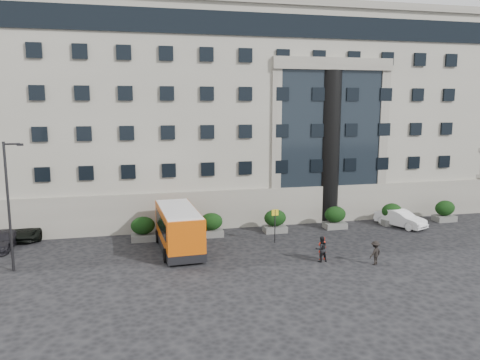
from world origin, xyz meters
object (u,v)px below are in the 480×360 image
at_px(street_lamp, 9,202).
at_px(bus_stop_sign, 275,220).
at_px(hedge_f, 445,211).
at_px(hedge_b, 211,225).
at_px(hedge_e, 392,214).
at_px(hedge_d, 335,217).
at_px(pedestrian_c, 375,253).
at_px(hedge_c, 275,221).
at_px(red_truck, 25,199).
at_px(white_taxi, 400,218).
at_px(parked_car_c, 2,241).
at_px(minibus, 179,227).
at_px(pedestrian_a, 322,248).
at_px(pedestrian_b, 321,249).
at_px(parked_car_d, 31,228).

distance_m(street_lamp, bus_stop_sign, 17.75).
xyz_separation_m(hedge_f, bus_stop_sign, (-16.50, -2.80, 0.80)).
height_order(hedge_b, hedge_e, same).
height_order(hedge_d, pedestrian_c, hedge_d).
relative_size(hedge_e, bus_stop_sign, 0.73).
height_order(hedge_b, street_lamp, street_lamp).
distance_m(hedge_c, hedge_d, 5.20).
bearing_deg(hedge_f, street_lamp, -171.95).
height_order(hedge_d, red_truck, red_truck).
bearing_deg(street_lamp, hedge_f, 8.05).
xyz_separation_m(street_lamp, white_taxi, (29.10, 4.00, -3.66)).
height_order(hedge_d, white_taxi, hedge_d).
relative_size(hedge_b, parked_car_c, 0.44).
xyz_separation_m(minibus, pedestrian_a, (9.02, -4.21, -0.86)).
relative_size(bus_stop_sign, minibus, 0.35).
distance_m(white_taxi, pedestrian_c, 10.55).
relative_size(hedge_f, red_truck, 0.31).
height_order(hedge_c, pedestrian_a, hedge_c).
bearing_deg(hedge_e, pedestrian_b, -141.97).
bearing_deg(street_lamp, bus_stop_sign, 6.54).
xyz_separation_m(hedge_c, pedestrian_a, (1.01, -7.16, -0.14)).
distance_m(hedge_b, bus_stop_sign, 5.19).
relative_size(hedge_c, pedestrian_a, 1.16).
bearing_deg(hedge_f, parked_car_d, 174.81).
height_order(hedge_f, white_taxi, hedge_f).
bearing_deg(red_truck, hedge_b, -46.83).
bearing_deg(hedge_c, hedge_d, 0.00).
bearing_deg(red_truck, pedestrian_c, -50.72).
bearing_deg(pedestrian_c, parked_car_d, -55.15).
height_order(hedge_c, hedge_f, same).
height_order(hedge_f, pedestrian_c, hedge_f).
bearing_deg(white_taxi, hedge_b, 152.37).
bearing_deg(white_taxi, minibus, 161.77).
relative_size(street_lamp, red_truck, 1.35).
relative_size(white_taxi, pedestrian_a, 2.74).
bearing_deg(hedge_e, pedestrian_a, -142.67).
bearing_deg(parked_car_d, hedge_b, -4.16).
xyz_separation_m(hedge_b, red_truck, (-15.47, 10.61, 0.60)).
relative_size(red_truck, white_taxi, 1.37).
relative_size(white_taxi, pedestrian_c, 2.77).
height_order(hedge_f, pedestrian_b, hedge_f).
height_order(street_lamp, parked_car_c, street_lamp).
bearing_deg(pedestrian_b, hedge_f, -155.36).
bearing_deg(red_truck, pedestrian_a, -51.73).
height_order(bus_stop_sign, red_truck, red_truck).
height_order(hedge_b, pedestrian_c, hedge_b).
bearing_deg(parked_car_d, pedestrian_b, -19.76).
relative_size(red_truck, pedestrian_c, 3.80).
bearing_deg(parked_car_d, street_lamp, -77.72).
distance_m(hedge_d, pedestrian_a, 8.30).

